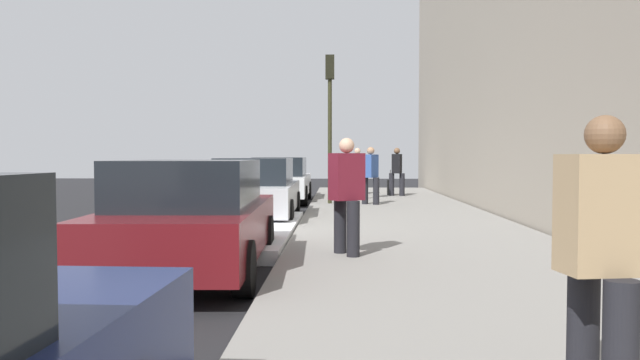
{
  "coord_description": "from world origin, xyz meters",
  "views": [
    {
      "loc": [
        -12.46,
        -1.83,
        1.57
      ],
      "look_at": [
        -0.45,
        -1.46,
        1.08
      ],
      "focal_mm": 33.44,
      "sensor_mm": 36.0,
      "label": 1
    }
  ],
  "objects_px": {
    "parked_car_silver": "(256,190)",
    "pedestrian_burgundy_coat": "(347,193)",
    "pedestrian_black_coat": "(397,170)",
    "pedestrian_blue_coat": "(371,174)",
    "pedestrian_tan_coat": "(602,255)",
    "parked_car_white": "(281,180)",
    "pedestrian_grey_coat": "(357,170)",
    "rolling_suitcase": "(390,187)",
    "parked_car_maroon": "(192,217)",
    "traffic_light_pole": "(330,104)"
  },
  "relations": [
    {
      "from": "pedestrian_tan_coat",
      "to": "rolling_suitcase",
      "type": "distance_m",
      "value": 18.26
    },
    {
      "from": "parked_car_silver",
      "to": "rolling_suitcase",
      "type": "relative_size",
      "value": 4.87
    },
    {
      "from": "pedestrian_grey_coat",
      "to": "rolling_suitcase",
      "type": "xyz_separation_m",
      "value": [
        -0.34,
        -1.18,
        -0.63
      ]
    },
    {
      "from": "pedestrian_tan_coat",
      "to": "pedestrian_black_coat",
      "type": "relative_size",
      "value": 0.97
    },
    {
      "from": "pedestrian_black_coat",
      "to": "traffic_light_pole",
      "type": "relative_size",
      "value": 0.39
    },
    {
      "from": "pedestrian_grey_coat",
      "to": "rolling_suitcase",
      "type": "height_order",
      "value": "pedestrian_grey_coat"
    },
    {
      "from": "pedestrian_black_coat",
      "to": "rolling_suitcase",
      "type": "relative_size",
      "value": 1.87
    },
    {
      "from": "pedestrian_blue_coat",
      "to": "pedestrian_burgundy_coat",
      "type": "distance_m",
      "value": 8.89
    },
    {
      "from": "pedestrian_tan_coat",
      "to": "pedestrian_blue_coat",
      "type": "bearing_deg",
      "value": 2.08
    },
    {
      "from": "parked_car_maroon",
      "to": "pedestrian_burgundy_coat",
      "type": "distance_m",
      "value": 2.19
    },
    {
      "from": "parked_car_silver",
      "to": "pedestrian_tan_coat",
      "type": "relative_size",
      "value": 2.68
    },
    {
      "from": "pedestrian_grey_coat",
      "to": "pedestrian_burgundy_coat",
      "type": "bearing_deg",
      "value": 177.5
    },
    {
      "from": "pedestrian_tan_coat",
      "to": "rolling_suitcase",
      "type": "xyz_separation_m",
      "value": [
        18.24,
        -0.43,
        -0.6
      ]
    },
    {
      "from": "parked_car_maroon",
      "to": "pedestrian_black_coat",
      "type": "distance_m",
      "value": 13.88
    },
    {
      "from": "pedestrian_burgundy_coat",
      "to": "pedestrian_grey_coat",
      "type": "distance_m",
      "value": 13.4
    },
    {
      "from": "pedestrian_tan_coat",
      "to": "rolling_suitcase",
      "type": "relative_size",
      "value": 1.82
    },
    {
      "from": "parked_car_maroon",
      "to": "pedestrian_black_coat",
      "type": "height_order",
      "value": "pedestrian_black_coat"
    },
    {
      "from": "rolling_suitcase",
      "to": "pedestrian_grey_coat",
      "type": "bearing_deg",
      "value": 73.97
    },
    {
      "from": "pedestrian_blue_coat",
      "to": "pedestrian_tan_coat",
      "type": "bearing_deg",
      "value": -177.92
    },
    {
      "from": "parked_car_maroon",
      "to": "pedestrian_burgundy_coat",
      "type": "bearing_deg",
      "value": -70.34
    },
    {
      "from": "rolling_suitcase",
      "to": "parked_car_white",
      "type": "bearing_deg",
      "value": 114.6
    },
    {
      "from": "parked_car_maroon",
      "to": "pedestrian_tan_coat",
      "type": "height_order",
      "value": "pedestrian_tan_coat"
    },
    {
      "from": "parked_car_maroon",
      "to": "parked_car_white",
      "type": "xyz_separation_m",
      "value": [
        12.04,
        -0.01,
        0.0
      ]
    },
    {
      "from": "pedestrian_grey_coat",
      "to": "rolling_suitcase",
      "type": "relative_size",
      "value": 1.88
    },
    {
      "from": "parked_car_silver",
      "to": "pedestrian_black_coat",
      "type": "relative_size",
      "value": 2.6
    },
    {
      "from": "parked_car_white",
      "to": "rolling_suitcase",
      "type": "height_order",
      "value": "parked_car_white"
    },
    {
      "from": "parked_car_white",
      "to": "pedestrian_blue_coat",
      "type": "height_order",
      "value": "pedestrian_blue_coat"
    },
    {
      "from": "parked_car_white",
      "to": "pedestrian_black_coat",
      "type": "height_order",
      "value": "pedestrian_black_coat"
    },
    {
      "from": "traffic_light_pole",
      "to": "pedestrian_burgundy_coat",
      "type": "bearing_deg",
      "value": -177.7
    },
    {
      "from": "pedestrian_grey_coat",
      "to": "pedestrian_black_coat",
      "type": "height_order",
      "value": "pedestrian_grey_coat"
    },
    {
      "from": "pedestrian_burgundy_coat",
      "to": "pedestrian_black_coat",
      "type": "height_order",
      "value": "pedestrian_black_coat"
    },
    {
      "from": "parked_car_maroon",
      "to": "pedestrian_burgundy_coat",
      "type": "relative_size",
      "value": 2.63
    },
    {
      "from": "traffic_light_pole",
      "to": "parked_car_maroon",
      "type": "bearing_deg",
      "value": 170.42
    },
    {
      "from": "parked_car_maroon",
      "to": "pedestrian_black_coat",
      "type": "xyz_separation_m",
      "value": [
        13.29,
        -3.99,
        0.3
      ]
    },
    {
      "from": "parked_car_silver",
      "to": "parked_car_white",
      "type": "distance_m",
      "value": 5.85
    },
    {
      "from": "parked_car_white",
      "to": "parked_car_silver",
      "type": "bearing_deg",
      "value": 179.85
    },
    {
      "from": "pedestrian_blue_coat",
      "to": "parked_car_white",
      "type": "bearing_deg",
      "value": 49.3
    },
    {
      "from": "pedestrian_tan_coat",
      "to": "traffic_light_pole",
      "type": "height_order",
      "value": "traffic_light_pole"
    },
    {
      "from": "pedestrian_grey_coat",
      "to": "pedestrian_tan_coat",
      "type": "xyz_separation_m",
      "value": [
        -18.58,
        -0.75,
        -0.03
      ]
    },
    {
      "from": "parked_car_white",
      "to": "pedestrian_black_coat",
      "type": "relative_size",
      "value": 2.74
    },
    {
      "from": "parked_car_silver",
      "to": "pedestrian_tan_coat",
      "type": "height_order",
      "value": "pedestrian_tan_coat"
    },
    {
      "from": "pedestrian_blue_coat",
      "to": "rolling_suitcase",
      "type": "xyz_separation_m",
      "value": [
        4.2,
        -0.94,
        -0.61
      ]
    },
    {
      "from": "parked_car_white",
      "to": "pedestrian_burgundy_coat",
      "type": "bearing_deg",
      "value": -169.81
    },
    {
      "from": "parked_car_white",
      "to": "pedestrian_blue_coat",
      "type": "bearing_deg",
      "value": -130.7
    },
    {
      "from": "parked_car_maroon",
      "to": "parked_car_silver",
      "type": "xyz_separation_m",
      "value": [
        6.19,
        0.0,
        0.0
      ]
    },
    {
      "from": "parked_car_silver",
      "to": "pedestrian_burgundy_coat",
      "type": "height_order",
      "value": "pedestrian_burgundy_coat"
    },
    {
      "from": "traffic_light_pole",
      "to": "rolling_suitcase",
      "type": "xyz_separation_m",
      "value": [
        3.85,
        -2.14,
        -2.68
      ]
    },
    {
      "from": "pedestrian_burgundy_coat",
      "to": "pedestrian_black_coat",
      "type": "xyz_separation_m",
      "value": [
        12.55,
        -1.95,
        0.01
      ]
    },
    {
      "from": "parked_car_maroon",
      "to": "pedestrian_black_coat",
      "type": "bearing_deg",
      "value": -16.74
    },
    {
      "from": "parked_car_maroon",
      "to": "traffic_light_pole",
      "type": "bearing_deg",
      "value": -9.58
    }
  ]
}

